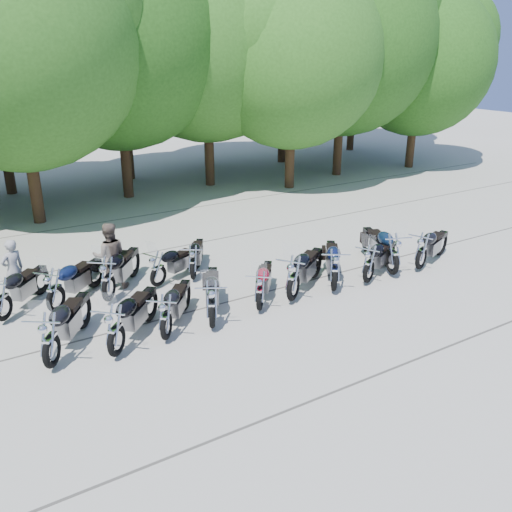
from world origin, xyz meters
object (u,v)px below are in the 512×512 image
motorcycle_3 (212,303)px  motorcycle_11 (55,289)px  motorcycle_0 (50,339)px  motorcycle_14 (193,261)px  motorcycle_2 (166,316)px  rider_0 (13,270)px  motorcycle_7 (369,263)px  motorcycle_6 (335,269)px  motorcycle_10 (2,298)px  motorcycle_8 (393,253)px  motorcycle_12 (108,278)px  rider_1 (110,256)px  motorcycle_1 (115,329)px  motorcycle_5 (293,277)px  motorcycle_4 (260,290)px  motorcycle_9 (422,250)px  motorcycle_13 (158,268)px

motorcycle_3 → motorcycle_11: (-2.88, 2.72, -0.01)m
motorcycle_0 → motorcycle_14: bearing=-114.9°
motorcycle_2 → rider_0: (-2.47, 4.08, 0.19)m
motorcycle_7 → motorcycle_14: 4.86m
motorcycle_6 → motorcycle_10: motorcycle_6 is taller
motorcycle_6 → motorcycle_14: size_ratio=1.17×
motorcycle_8 → motorcycle_12: size_ratio=1.03×
motorcycle_0 → rider_1: 4.06m
motorcycle_1 → motorcycle_2: (1.16, 0.10, -0.06)m
motorcycle_0 → motorcycle_14: size_ratio=1.20×
motorcycle_10 → rider_0: (0.48, 1.24, 0.17)m
motorcycle_2 → motorcycle_7: (5.96, -0.01, 0.02)m
motorcycle_11 → rider_1: bearing=-104.4°
motorcycle_1 → motorcycle_11: (-0.61, 2.78, -0.02)m
motorcycle_0 → motorcycle_3: 3.53m
motorcycle_0 → motorcycle_5: (5.94, -0.01, 0.01)m
motorcycle_6 → rider_1: size_ratio=1.32×
motorcycle_7 → motorcycle_14: bearing=29.1°
motorcycle_4 → motorcycle_14: size_ratio=1.03×
motorcycle_1 → motorcycle_10: 3.44m
motorcycle_2 → motorcycle_6: size_ratio=0.91×
motorcycle_2 → motorcycle_12: (-0.49, 2.58, 0.07)m
motorcycle_7 → rider_0: rider_0 is taller
motorcycle_12 → rider_1: size_ratio=1.34×
motorcycle_4 → motorcycle_9: 5.40m
motorcycle_0 → motorcycle_2: size_ratio=1.12×
motorcycle_6 → motorcycle_14: motorcycle_6 is taller
motorcycle_7 → motorcycle_4: bearing=61.3°
motorcycle_0 → motorcycle_10: 2.74m
motorcycle_3 → motorcycle_9: motorcycle_3 is taller
motorcycle_13 → motorcycle_14: (1.02, -0.05, -0.00)m
motorcycle_4 → motorcycle_9: bearing=-142.8°
motorcycle_8 → rider_0: (-9.39, 4.02, 0.10)m
motorcycle_8 → motorcycle_14: bearing=-7.2°
motorcycle_9 → motorcycle_13: motorcycle_9 is taller
motorcycle_6 → motorcycle_10: size_ratio=1.06×
motorcycle_9 → motorcycle_12: (-8.41, 2.67, 0.04)m
motorcycle_5 → motorcycle_12: bearing=24.1°
motorcycle_2 → motorcycle_5: 3.54m
motorcycle_4 → rider_1: 4.30m
motorcycle_6 → motorcycle_5: bearing=32.5°
motorcycle_11 → motorcycle_12: 1.29m
motorcycle_2 → motorcycle_3: 1.12m
rider_0 → motorcycle_5: bearing=124.1°
motorcycle_10 → motorcycle_7: bearing=-156.9°
motorcycle_11 → motorcycle_12: bearing=-135.2°
motorcycle_0 → rider_1: size_ratio=1.35×
motorcycle_9 → motorcycle_6: bearing=65.9°
motorcycle_0 → motorcycle_7: size_ratio=1.09×
motorcycle_1 → motorcycle_11: size_ratio=1.03×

